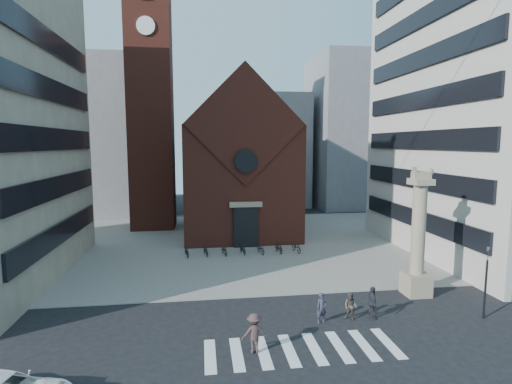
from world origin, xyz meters
The scene contains 21 objects.
ground centered at (0.00, 0.00, 0.00)m, with size 120.00×120.00×0.00m, color black.
piazza centered at (0.00, 19.00, 0.03)m, with size 46.00×30.00×0.05m, color gray.
zebra_crossing centered at (0.55, -3.00, 0.01)m, with size 10.20×3.20×0.01m, color white, non-canonical shape.
church centered at (0.00, 25.04, 7.98)m, with size 12.00×16.65×18.00m.
campanile centered at (-10.00, 28.00, 15.74)m, with size 5.50×5.50×31.20m.
bg_block_left centered at (-20.00, 40.00, 11.00)m, with size 16.00×14.00×22.00m, color gray.
bg_block_mid centered at (6.00, 45.00, 9.00)m, with size 14.00×12.00×18.00m, color gray.
bg_block_right centered at (22.00, 42.00, 12.00)m, with size 16.00×14.00×24.00m, color gray.
lion_column centered at (10.01, 3.00, 3.46)m, with size 1.63×1.60×8.68m.
traffic_light centered at (12.00, -1.00, 2.29)m, with size 0.13×0.16×4.30m.
pedestrian_0 centered at (2.41, -0.23, 0.87)m, with size 0.64×0.42×1.75m, color #353042.
pedestrian_1 centered at (4.17, -0.14, 0.82)m, with size 0.80×0.62×1.65m, color #4C423D.
pedestrian_2 centered at (5.48, -0.15, 0.97)m, with size 1.14×0.47×1.94m, color #2C2B34.
pedestrian_3 centered at (-1.84, -2.95, 0.99)m, with size 1.28×0.74×1.98m, color #442F2D.
scooter_0 centered at (-5.66, 14.39, 0.54)m, with size 0.66×1.88×0.99m, color black.
scooter_1 centered at (-3.97, 14.39, 0.60)m, with size 0.51×1.82×1.10m, color black.
scooter_2 centered at (-2.27, 14.39, 0.54)m, with size 0.66×1.88×0.99m, color black.
scooter_3 centered at (-0.58, 14.39, 0.60)m, with size 0.51×1.82×1.10m, color black.
scooter_4 centered at (1.12, 14.39, 0.54)m, with size 0.66×1.88×0.99m, color black.
scooter_5 centered at (2.81, 14.39, 0.60)m, with size 0.51×1.82×1.10m, color black.
scooter_6 centered at (4.51, 14.39, 0.54)m, with size 0.66×1.88×0.99m, color black.
Camera 1 is at (-4.30, -21.28, 10.19)m, focal length 28.00 mm.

